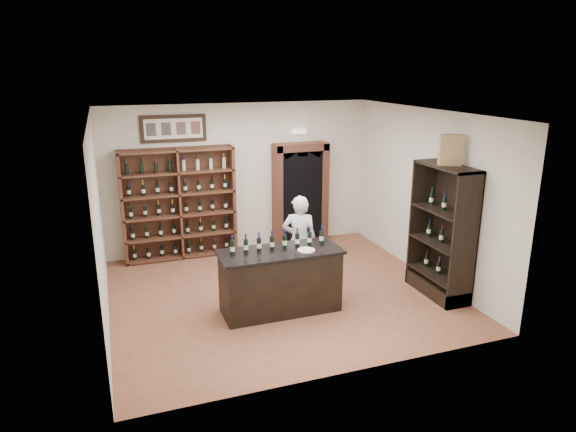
# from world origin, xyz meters

# --- Properties ---
(floor) EXTENTS (5.50, 5.50, 0.00)m
(floor) POSITION_xyz_m (0.00, 0.00, 0.00)
(floor) COLOR brown
(floor) RESTS_ON ground
(ceiling) EXTENTS (5.50, 5.50, 0.00)m
(ceiling) POSITION_xyz_m (0.00, 0.00, 3.00)
(ceiling) COLOR white
(ceiling) RESTS_ON wall_back
(wall_back) EXTENTS (5.50, 0.04, 3.00)m
(wall_back) POSITION_xyz_m (0.00, 2.50, 1.50)
(wall_back) COLOR silver
(wall_back) RESTS_ON ground
(wall_left) EXTENTS (0.04, 5.00, 3.00)m
(wall_left) POSITION_xyz_m (-2.75, 0.00, 1.50)
(wall_left) COLOR silver
(wall_left) RESTS_ON ground
(wall_right) EXTENTS (0.04, 5.00, 3.00)m
(wall_right) POSITION_xyz_m (2.75, 0.00, 1.50)
(wall_right) COLOR silver
(wall_right) RESTS_ON ground
(wine_shelf) EXTENTS (2.20, 0.38, 2.20)m
(wine_shelf) POSITION_xyz_m (-1.30, 2.33, 1.10)
(wine_shelf) COLOR brown
(wine_shelf) RESTS_ON ground
(framed_picture) EXTENTS (1.25, 0.04, 0.52)m
(framed_picture) POSITION_xyz_m (-1.30, 2.47, 2.55)
(framed_picture) COLOR black
(framed_picture) RESTS_ON wall_back
(arched_doorway) EXTENTS (1.17, 0.35, 2.17)m
(arched_doorway) POSITION_xyz_m (1.25, 2.33, 1.14)
(arched_doorway) COLOR black
(arched_doorway) RESTS_ON ground
(emergency_light) EXTENTS (0.30, 0.10, 0.10)m
(emergency_light) POSITION_xyz_m (1.25, 2.42, 2.40)
(emergency_light) COLOR white
(emergency_light) RESTS_ON wall_back
(tasting_counter) EXTENTS (1.88, 0.78, 1.00)m
(tasting_counter) POSITION_xyz_m (-0.20, -0.60, 0.49)
(tasting_counter) COLOR black
(tasting_counter) RESTS_ON ground
(counter_bottle_0) EXTENTS (0.07, 0.07, 0.30)m
(counter_bottle_0) POSITION_xyz_m (-0.92, -0.52, 1.11)
(counter_bottle_0) COLOR black
(counter_bottle_0) RESTS_ON tasting_counter
(counter_bottle_1) EXTENTS (0.07, 0.07, 0.30)m
(counter_bottle_1) POSITION_xyz_m (-0.71, -0.52, 1.11)
(counter_bottle_1) COLOR black
(counter_bottle_1) RESTS_ON tasting_counter
(counter_bottle_2) EXTENTS (0.07, 0.07, 0.30)m
(counter_bottle_2) POSITION_xyz_m (-0.51, -0.52, 1.11)
(counter_bottle_2) COLOR black
(counter_bottle_2) RESTS_ON tasting_counter
(counter_bottle_3) EXTENTS (0.07, 0.07, 0.30)m
(counter_bottle_3) POSITION_xyz_m (-0.30, -0.52, 1.11)
(counter_bottle_3) COLOR black
(counter_bottle_3) RESTS_ON tasting_counter
(counter_bottle_4) EXTENTS (0.07, 0.07, 0.30)m
(counter_bottle_4) POSITION_xyz_m (-0.10, -0.52, 1.11)
(counter_bottle_4) COLOR black
(counter_bottle_4) RESTS_ON tasting_counter
(counter_bottle_5) EXTENTS (0.07, 0.07, 0.30)m
(counter_bottle_5) POSITION_xyz_m (0.11, -0.52, 1.11)
(counter_bottle_5) COLOR black
(counter_bottle_5) RESTS_ON tasting_counter
(counter_bottle_6) EXTENTS (0.07, 0.07, 0.30)m
(counter_bottle_6) POSITION_xyz_m (0.31, -0.52, 1.11)
(counter_bottle_6) COLOR black
(counter_bottle_6) RESTS_ON tasting_counter
(counter_bottle_7) EXTENTS (0.07, 0.07, 0.30)m
(counter_bottle_7) POSITION_xyz_m (0.52, -0.52, 1.11)
(counter_bottle_7) COLOR black
(counter_bottle_7) RESTS_ON tasting_counter
(side_cabinet) EXTENTS (0.48, 1.20, 2.20)m
(side_cabinet) POSITION_xyz_m (2.52, -0.90, 0.75)
(side_cabinet) COLOR black
(side_cabinet) RESTS_ON ground
(shopkeeper) EXTENTS (0.70, 0.59, 1.62)m
(shopkeeper) POSITION_xyz_m (0.43, 0.22, 0.81)
(shopkeeper) COLOR silver
(shopkeeper) RESTS_ON ground
(plate) EXTENTS (0.27, 0.27, 0.02)m
(plate) POSITION_xyz_m (0.17, -0.75, 1.01)
(plate) COLOR silver
(plate) RESTS_ON tasting_counter
(wine_crate) EXTENTS (0.37, 0.27, 0.48)m
(wine_crate) POSITION_xyz_m (2.50, -0.92, 2.44)
(wine_crate) COLOR #A78458
(wine_crate) RESTS_ON side_cabinet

